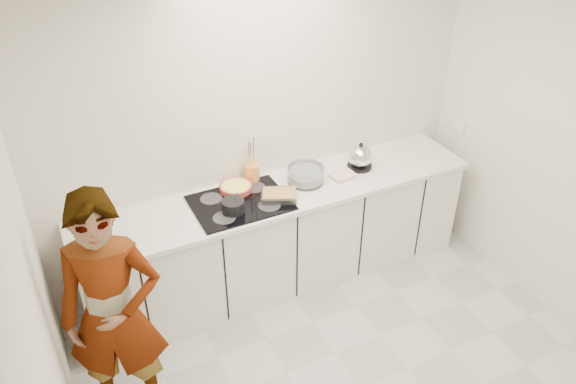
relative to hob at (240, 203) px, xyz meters
name	(u,v)px	position (x,y,z in m)	size (l,w,h in m)	color
ceiling	(402,13)	(0.35, -1.26, 1.68)	(3.60, 3.20, 0.00)	white
wall_back	(263,130)	(0.35, 0.34, 0.38)	(3.60, 0.00, 2.60)	silver
wall_left	(45,351)	(-1.45, -1.26, 0.38)	(0.00, 3.20, 2.60)	silver
base_cabinets	(281,239)	(0.35, 0.02, -0.48)	(3.20, 0.58, 0.87)	white
countertop	(281,193)	(0.35, 0.02, -0.03)	(3.24, 0.64, 0.04)	white
hob	(240,203)	(0.00, 0.00, 0.00)	(0.72, 0.54, 0.01)	black
tart_dish	(236,187)	(0.04, 0.17, 0.03)	(0.26, 0.26, 0.04)	#B34031
saucepan	(233,206)	(-0.09, -0.09, 0.05)	(0.21, 0.21, 0.16)	black
baking_dish	(279,195)	(0.29, -0.08, 0.04)	(0.32, 0.29, 0.05)	silver
mixing_bowl	(306,175)	(0.59, 0.05, 0.06)	(0.38, 0.38, 0.14)	silver
tea_towel	(343,176)	(0.89, -0.02, 0.01)	(0.20, 0.14, 0.03)	white
kettle	(360,157)	(1.10, 0.06, 0.09)	(0.23, 0.23, 0.23)	black
utensil_crock	(252,173)	(0.21, 0.26, 0.07)	(0.12, 0.12, 0.15)	#FD903F
cook	(114,315)	(-1.10, -0.68, -0.07)	(0.62, 0.41, 1.70)	white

